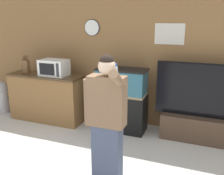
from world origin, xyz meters
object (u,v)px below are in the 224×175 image
Objects in this scene: counter_island at (47,97)px; knife_block at (26,66)px; microwave at (54,68)px; trash_bin at (2,96)px; aquarium_on_stand at (121,100)px; tv_on_stand at (200,119)px; person_standing at (106,120)px.

knife_block reaches higher than counter_island.
microwave is 0.76× the size of trash_bin.
trash_bin is at bearing 178.25° from knife_block.
microwave is 0.68m from knife_block.
knife_block reaches higher than trash_bin.
counter_island is at bearing -0.73° from trash_bin.
counter_island is 1.57m from aquarium_on_stand.
knife_block reaches higher than microwave.
tv_on_stand reaches higher than trash_bin.
tv_on_stand is (1.38, 0.08, -0.20)m from aquarium_on_stand.
tv_on_stand is (2.73, 0.18, -0.72)m from microwave.
tv_on_stand is 0.94× the size of person_standing.
knife_block reaches higher than aquarium_on_stand.
person_standing is at bearing -31.86° from knife_block.
counter_island is 2.44m from person_standing.
tv_on_stand is (3.40, 0.17, -0.70)m from knife_block.
microwave is at bearing -0.68° from knife_block.
microwave is 1.44m from aquarium_on_stand.
aquarium_on_stand is at bearing 2.60° from knife_block.
tv_on_stand is at bearing 3.23° from aquarium_on_stand.
knife_block is at bearing -1.75° from trash_bin.
trash_bin is (-1.21, 0.02, -0.13)m from counter_island.
counter_island is 2.24× the size of trash_bin.
person_standing is at bearing -40.92° from microwave.
counter_island is at bearing 175.99° from microwave.
counter_island is 0.67m from microwave.
trash_bin is (-3.12, 1.49, -0.51)m from person_standing.
aquarium_on_stand is 0.71× the size of person_standing.
tv_on_stand reaches higher than aquarium_on_stand.
knife_block is at bearing 148.14° from person_standing.
aquarium_on_stand is 2.78m from trash_bin.
microwave is 0.32× the size of person_standing.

